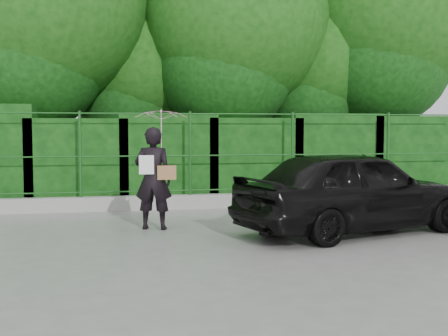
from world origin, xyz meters
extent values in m
plane|color=gray|center=(0.00, 0.00, 0.00)|extent=(80.00, 80.00, 0.00)
cube|color=#9E9E99|center=(0.00, 4.50, 0.15)|extent=(14.00, 0.25, 0.30)
cylinder|color=#184B19|center=(-1.90, 4.50, 1.20)|extent=(0.06, 0.06, 1.80)
cylinder|color=#184B19|center=(0.40, 4.50, 1.20)|extent=(0.06, 0.06, 1.80)
cylinder|color=#184B19|center=(2.70, 4.50, 1.20)|extent=(0.06, 0.06, 1.80)
cylinder|color=#184B19|center=(5.00, 4.50, 1.20)|extent=(0.06, 0.06, 1.80)
cylinder|color=#184B19|center=(0.00, 4.50, 0.40)|extent=(13.60, 0.03, 0.03)
cylinder|color=#184B19|center=(0.00, 4.50, 1.15)|extent=(13.60, 0.03, 0.03)
cylinder|color=#184B19|center=(0.00, 4.50, 2.05)|extent=(13.60, 0.03, 0.03)
cube|color=black|center=(-2.00, 5.50, 0.98)|extent=(2.20, 1.20, 1.95)
cube|color=black|center=(0.00, 5.50, 1.04)|extent=(2.20, 1.20, 2.07)
cube|color=black|center=(2.00, 5.50, 0.99)|extent=(2.20, 1.20, 1.98)
cube|color=black|center=(4.00, 5.50, 1.04)|extent=(2.20, 1.20, 2.09)
cube|color=black|center=(6.00, 5.50, 1.02)|extent=(2.20, 1.20, 2.04)
cylinder|color=black|center=(-3.00, 7.20, 2.25)|extent=(0.36, 0.36, 4.50)
cylinder|color=black|center=(-0.50, 8.50, 1.62)|extent=(0.36, 0.36, 3.25)
sphere|color=#14470F|center=(-0.50, 8.50, 3.58)|extent=(3.90, 3.90, 3.90)
cylinder|color=black|center=(2.00, 7.50, 2.12)|extent=(0.36, 0.36, 4.25)
sphere|color=#14470F|center=(2.00, 7.50, 4.68)|extent=(5.10, 5.10, 5.10)
cylinder|color=black|center=(4.50, 8.20, 1.75)|extent=(0.36, 0.36, 3.50)
sphere|color=#14470F|center=(4.50, 8.20, 3.85)|extent=(4.20, 4.20, 4.20)
cylinder|color=black|center=(6.50, 7.80, 2.38)|extent=(0.36, 0.36, 4.75)
sphere|color=#14470F|center=(6.50, 7.80, 5.23)|extent=(5.70, 5.70, 5.70)
imported|color=black|center=(-0.54, 2.13, 0.88)|extent=(0.73, 0.58, 1.76)
imported|color=#FFC1D3|center=(-0.39, 2.18, 1.67)|extent=(0.91, 0.93, 0.83)
cube|color=olive|center=(-0.32, 2.05, 0.98)|extent=(0.32, 0.15, 0.24)
cube|color=white|center=(-0.66, 2.01, 1.12)|extent=(0.25, 0.02, 0.32)
imported|color=black|center=(2.72, 1.21, 0.70)|extent=(4.43, 2.78, 1.40)
camera|label=1|loc=(-1.15, -7.49, 1.73)|focal=45.00mm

